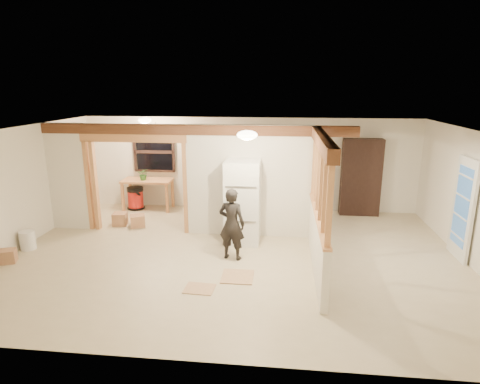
# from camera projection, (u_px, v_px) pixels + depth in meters

# --- Properties ---
(floor) EXTENTS (9.00, 6.50, 0.01)m
(floor) POSITION_uv_depth(u_px,v_px,m) (234.00, 255.00, 8.07)
(floor) COLOR #C7B594
(floor) RESTS_ON ground
(ceiling) EXTENTS (9.00, 6.50, 0.01)m
(ceiling) POSITION_uv_depth(u_px,v_px,m) (233.00, 131.00, 7.43)
(ceiling) COLOR white
(wall_back) EXTENTS (9.00, 0.01, 2.50)m
(wall_back) POSITION_uv_depth(u_px,v_px,m) (248.00, 164.00, 10.87)
(wall_back) COLOR silver
(wall_back) RESTS_ON floor
(wall_front) EXTENTS (9.00, 0.01, 2.50)m
(wall_front) POSITION_uv_depth(u_px,v_px,m) (199.00, 269.00, 4.63)
(wall_front) COLOR silver
(wall_front) RESTS_ON floor
(wall_left) EXTENTS (0.01, 6.50, 2.50)m
(wall_left) POSITION_uv_depth(u_px,v_px,m) (16.00, 189.00, 8.22)
(wall_left) COLOR silver
(wall_left) RESTS_ON floor
(wall_right) EXTENTS (0.01, 6.50, 2.50)m
(wall_right) POSITION_uv_depth(u_px,v_px,m) (479.00, 203.00, 7.28)
(wall_right) COLOR silver
(wall_right) RESTS_ON floor
(partition_left_stub) EXTENTS (0.90, 0.12, 2.50)m
(partition_left_stub) POSITION_uv_depth(u_px,v_px,m) (68.00, 177.00, 9.33)
(partition_left_stub) COLOR silver
(partition_left_stub) RESTS_ON floor
(partition_center) EXTENTS (2.80, 0.12, 2.50)m
(partition_center) POSITION_uv_depth(u_px,v_px,m) (249.00, 182.00, 8.88)
(partition_center) COLOR silver
(partition_center) RESTS_ON floor
(doorway_frame) EXTENTS (2.46, 0.14, 2.20)m
(doorway_frame) POSITION_uv_depth(u_px,v_px,m) (137.00, 185.00, 9.19)
(doorway_frame) COLOR tan
(doorway_frame) RESTS_ON floor
(header_beam_back) EXTENTS (7.00, 0.18, 0.22)m
(header_beam_back) POSITION_uv_depth(u_px,v_px,m) (195.00, 130.00, 8.72)
(header_beam_back) COLOR brown
(header_beam_back) RESTS_ON ceiling
(header_beam_right) EXTENTS (0.18, 3.30, 0.22)m
(header_beam_right) POSITION_uv_depth(u_px,v_px,m) (323.00, 141.00, 6.91)
(header_beam_right) COLOR brown
(header_beam_right) RESTS_ON ceiling
(pony_wall) EXTENTS (0.12, 3.20, 1.00)m
(pony_wall) POSITION_uv_depth(u_px,v_px,m) (317.00, 243.00, 7.39)
(pony_wall) COLOR silver
(pony_wall) RESTS_ON floor
(stud_partition) EXTENTS (0.14, 3.20, 1.32)m
(stud_partition) POSITION_uv_depth(u_px,v_px,m) (320.00, 182.00, 7.10)
(stud_partition) COLOR tan
(stud_partition) RESTS_ON pony_wall
(window_back) EXTENTS (1.12, 0.10, 1.10)m
(window_back) POSITION_uv_depth(u_px,v_px,m) (154.00, 152.00, 10.99)
(window_back) COLOR black
(window_back) RESTS_ON wall_back
(french_door) EXTENTS (0.12, 0.86, 2.00)m
(french_door) POSITION_uv_depth(u_px,v_px,m) (463.00, 209.00, 7.74)
(french_door) COLOR white
(french_door) RESTS_ON floor
(ceiling_dome_main) EXTENTS (0.36, 0.36, 0.16)m
(ceiling_dome_main) POSITION_uv_depth(u_px,v_px,m) (247.00, 135.00, 6.92)
(ceiling_dome_main) COLOR #FFEABF
(ceiling_dome_main) RESTS_ON ceiling
(ceiling_dome_util) EXTENTS (0.32, 0.32, 0.14)m
(ceiling_dome_util) POSITION_uv_depth(u_px,v_px,m) (145.00, 120.00, 9.91)
(ceiling_dome_util) COLOR #FFEABF
(ceiling_dome_util) RESTS_ON ceiling
(hanging_bulb) EXTENTS (0.07, 0.07, 0.07)m
(hanging_bulb) POSITION_uv_depth(u_px,v_px,m) (156.00, 136.00, 9.26)
(hanging_bulb) COLOR #FFD88C
(hanging_bulb) RESTS_ON ceiling
(refrigerator) EXTENTS (0.74, 0.72, 1.80)m
(refrigerator) POSITION_uv_depth(u_px,v_px,m) (243.00, 202.00, 8.58)
(refrigerator) COLOR white
(refrigerator) RESTS_ON floor
(woman) EXTENTS (0.59, 0.46, 1.43)m
(woman) POSITION_uv_depth(u_px,v_px,m) (232.00, 224.00, 7.75)
(woman) COLOR #292424
(woman) RESTS_ON floor
(work_table) EXTENTS (1.35, 0.69, 0.84)m
(work_table) POSITION_uv_depth(u_px,v_px,m) (148.00, 194.00, 11.00)
(work_table) COLOR tan
(work_table) RESTS_ON floor
(potted_plant) EXTENTS (0.33, 0.30, 0.33)m
(potted_plant) POSITION_uv_depth(u_px,v_px,m) (144.00, 174.00, 10.77)
(potted_plant) COLOR #245322
(potted_plant) RESTS_ON work_table
(shop_vac) EXTENTS (0.57, 0.57, 0.62)m
(shop_vac) POSITION_uv_depth(u_px,v_px,m) (136.00, 198.00, 11.05)
(shop_vac) COLOR red
(shop_vac) RESTS_ON floor
(bookshelf) EXTENTS (1.00, 0.33, 2.01)m
(bookshelf) POSITION_uv_depth(u_px,v_px,m) (361.00, 177.00, 10.40)
(bookshelf) COLOR black
(bookshelf) RESTS_ON floor
(bucket) EXTENTS (0.36, 0.36, 0.40)m
(bucket) POSITION_uv_depth(u_px,v_px,m) (28.00, 240.00, 8.33)
(bucket) COLOR white
(bucket) RESTS_ON floor
(box_util_a) EXTENTS (0.42, 0.40, 0.29)m
(box_util_a) POSITION_uv_depth(u_px,v_px,m) (138.00, 221.00, 9.68)
(box_util_a) COLOR #A67350
(box_util_a) RESTS_ON floor
(box_util_b) EXTENTS (0.37, 0.37, 0.30)m
(box_util_b) POSITION_uv_depth(u_px,v_px,m) (120.00, 219.00, 9.81)
(box_util_b) COLOR #A67350
(box_util_b) RESTS_ON floor
(box_front) EXTENTS (0.39, 0.36, 0.26)m
(box_front) POSITION_uv_depth(u_px,v_px,m) (7.00, 256.00, 7.71)
(box_front) COLOR #A67350
(box_front) RESTS_ON floor
(floor_panel_near) EXTENTS (0.57, 0.57, 0.02)m
(floor_panel_near) POSITION_uv_depth(u_px,v_px,m) (238.00, 277.00, 7.15)
(floor_panel_near) COLOR tan
(floor_panel_near) RESTS_ON floor
(floor_panel_far) EXTENTS (0.52, 0.43, 0.02)m
(floor_panel_far) POSITION_uv_depth(u_px,v_px,m) (199.00, 289.00, 6.73)
(floor_panel_far) COLOR tan
(floor_panel_far) RESTS_ON floor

